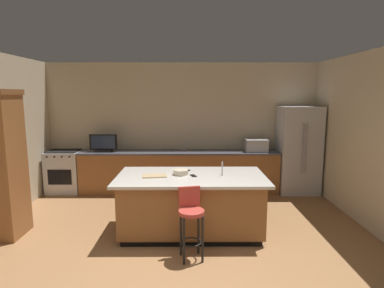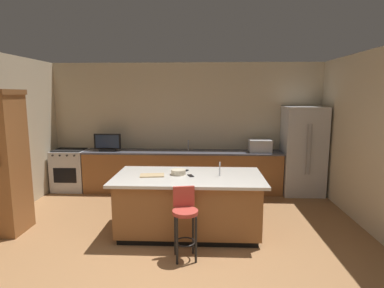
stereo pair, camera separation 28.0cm
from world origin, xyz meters
TOP-DOWN VIEW (x-y plane):
  - wall_back at (0.00, 4.14)m, footprint 6.62×0.12m
  - wall_right at (3.11, 2.07)m, footprint 0.12×4.54m
  - counter_back at (-0.07, 3.76)m, footprint 4.40×0.62m
  - kitchen_island at (0.19, 1.61)m, footprint 2.30×1.21m
  - refrigerator at (2.57, 3.72)m, footprint 0.86×0.73m
  - range_oven at (-2.64, 3.76)m, footprint 0.73×0.63m
  - microwave at (1.65, 3.76)m, footprint 0.48×0.36m
  - tv_monitor at (-1.73, 3.71)m, footprint 0.60×0.16m
  - sink_faucet_back at (0.06, 3.86)m, footprint 0.02×0.02m
  - sink_faucet_island at (0.67, 1.61)m, footprint 0.02×0.02m
  - bar_stool_center at (0.18, 0.82)m, footprint 0.34×0.36m
  - fruit_bowl at (0.03, 1.67)m, footprint 0.23×0.23m
  - cell_phone at (0.22, 1.59)m, footprint 0.12×0.17m
  - tv_remote at (0.10, 1.86)m, footprint 0.14×0.16m
  - cutting_board at (-0.37, 1.57)m, footprint 0.40×0.27m

SIDE VIEW (x-z plane):
  - counter_back at x=-0.07m, z-range 0.00..0.92m
  - range_oven at x=-2.64m, z-range 0.00..0.94m
  - kitchen_island at x=0.19m, z-range 0.01..0.94m
  - bar_stool_center at x=0.18m, z-range 0.09..1.05m
  - cell_phone at x=0.22m, z-range 0.93..0.94m
  - cutting_board at x=-0.37m, z-range 0.93..0.95m
  - tv_remote at x=0.10m, z-range 0.93..0.95m
  - refrigerator at x=2.57m, z-range 0.00..1.92m
  - fruit_bowl at x=0.03m, z-range 0.93..1.01m
  - sink_faucet_island at x=0.67m, z-range 0.93..1.15m
  - sink_faucet_back at x=0.06m, z-range 0.92..1.16m
  - microwave at x=1.65m, z-range 0.92..1.19m
  - tv_monitor at x=-1.73m, z-range 0.91..1.30m
  - wall_back at x=0.00m, z-range 0.00..2.88m
  - wall_right at x=3.11m, z-range 0.00..2.88m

